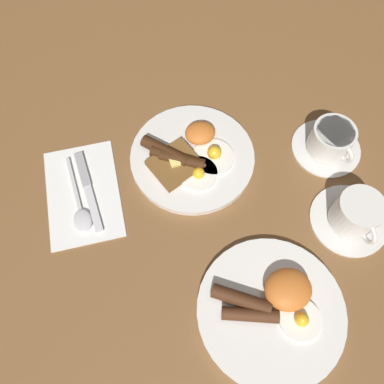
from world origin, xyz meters
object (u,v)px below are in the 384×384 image
(teacup_near, at_px, (330,141))
(spoon, at_px, (81,212))
(breakfast_plate_far, at_px, (272,307))
(teacup_far, at_px, (355,215))
(breakfast_plate_near, at_px, (191,156))
(knife, at_px, (87,186))

(teacup_near, bearing_deg, spoon, 2.17)
(breakfast_plate_far, bearing_deg, teacup_far, -149.75)
(breakfast_plate_far, height_order, teacup_far, teacup_far)
(breakfast_plate_far, height_order, teacup_near, teacup_near)
(spoon, bearing_deg, teacup_near, 87.05)
(breakfast_plate_far, relative_size, teacup_far, 1.71)
(breakfast_plate_far, relative_size, spoon, 1.46)
(breakfast_plate_near, height_order, knife, breakfast_plate_near)
(breakfast_plate_far, bearing_deg, breakfast_plate_near, -79.40)
(teacup_near, distance_m, spoon, 0.52)
(teacup_near, distance_m, teacup_far, 0.16)
(knife, distance_m, spoon, 0.06)
(teacup_far, bearing_deg, spoon, -16.12)
(knife, bearing_deg, teacup_near, 80.27)
(breakfast_plate_near, xyz_separation_m, teacup_near, (-0.28, 0.05, 0.01))
(breakfast_plate_far, xyz_separation_m, knife, (0.28, -0.31, -0.01))
(spoon, bearing_deg, teacup_far, 68.76)
(breakfast_plate_far, height_order, spoon, breakfast_plate_far)
(breakfast_plate_near, relative_size, teacup_far, 1.72)
(teacup_near, height_order, knife, teacup_near)
(teacup_far, bearing_deg, breakfast_plate_far, 30.25)
(knife, bearing_deg, breakfast_plate_far, 35.64)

